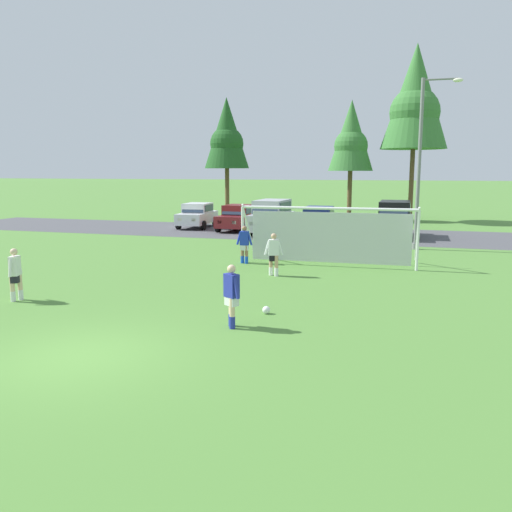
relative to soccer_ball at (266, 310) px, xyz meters
The scene contains 17 objects.
ground_plane 10.90m from the soccer_ball, 105.69° to the left, with size 400.00×400.00×0.00m, color #518438.
parking_lot_strip 19.47m from the soccer_ball, 98.71° to the left, with size 52.00×8.40×0.01m, color #4C4C51.
soccer_ball is the anchor object (origin of this frame).
soccer_goal 8.77m from the soccer_ball, 87.60° to the left, with size 7.47×2.13×2.57m.
player_striker_near 5.49m from the soccer_ball, 102.78° to the left, with size 0.74×0.35×1.64m.
player_midfield_center 1.73m from the soccer_ball, 108.60° to the right, with size 0.62×0.54×1.64m.
player_defender_far 8.23m from the soccer_ball, 112.39° to the left, with size 0.75×0.29×1.64m.
player_winger_left 7.89m from the soccer_ball, behind, with size 0.35×0.74×1.64m.
parked_car_slot_far_left 23.08m from the soccer_ball, 117.91° to the left, with size 2.25×4.31×1.72m.
parked_car_slot_left 20.91m from the soccer_ball, 110.93° to the left, with size 2.11×4.24×1.72m.
parked_car_slot_center_left 18.85m from the soccer_ball, 104.74° to the left, with size 2.24×4.65×2.16m.
parked_car_slot_center 19.39m from the soccer_ball, 95.89° to the left, with size 2.06×4.21×1.72m.
parked_car_slot_center_right 19.21m from the soccer_ball, 81.86° to the left, with size 2.15×4.60×2.16m.
tree_left_edge 31.69m from the soccer_ball, 111.94° to the left, with size 3.76×3.76×10.02m.
tree_mid_left 29.97m from the soccer_ball, 92.44° to the left, with size 3.57×3.57×9.51m.
tree_center_back 31.34m from the soccer_ball, 83.27° to the left, with size 5.09×5.09×13.57m.
street_lamp 15.27m from the soccer_ball, 73.63° to the left, with size 2.00×0.32×8.46m.
Camera 1 is at (6.83, -9.32, 3.99)m, focal length 36.89 mm.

